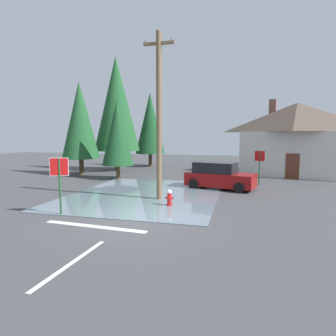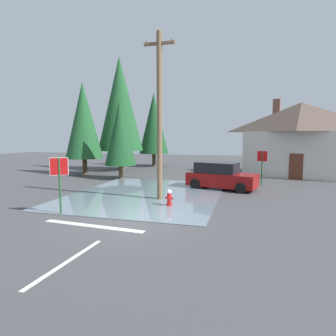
% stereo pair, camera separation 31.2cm
% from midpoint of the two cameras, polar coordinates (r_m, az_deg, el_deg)
% --- Properties ---
extents(ground_plane, '(80.00, 80.00, 0.10)m').
position_cam_midpoint_polar(ground_plane, '(11.92, -6.76, -10.19)').
color(ground_plane, '#424244').
extents(flood_puddle, '(8.25, 10.32, 0.04)m').
position_cam_midpoint_polar(flood_puddle, '(16.62, -3.69, -5.17)').
color(flood_puddle, slate).
rests_on(flood_puddle, ground).
extents(lane_stop_bar, '(4.21, 0.59, 0.01)m').
position_cam_midpoint_polar(lane_stop_bar, '(11.19, -14.03, -11.16)').
color(lane_stop_bar, silver).
rests_on(lane_stop_bar, ground).
extents(lane_center_stripe, '(0.28, 3.16, 0.01)m').
position_cam_midpoint_polar(lane_center_stripe, '(8.42, -18.38, -17.30)').
color(lane_center_stripe, silver).
rests_on(lane_center_stripe, ground).
extents(stop_sign_near, '(0.70, 0.35, 2.45)m').
position_cam_midpoint_polar(stop_sign_near, '(12.88, -20.25, -1.08)').
color(stop_sign_near, '#1E4C28').
rests_on(stop_sign_near, ground).
extents(fire_hydrant, '(0.40, 0.35, 0.81)m').
position_cam_midpoint_polar(fire_hydrant, '(13.75, 0.90, -5.99)').
color(fire_hydrant, red).
rests_on(fire_hydrant, ground).
extents(utility_pole, '(1.60, 0.28, 8.56)m').
position_cam_midpoint_polar(utility_pole, '(14.90, -1.12, 10.66)').
color(utility_pole, brown).
rests_on(utility_pole, ground).
extents(stop_sign_far, '(0.69, 0.30, 2.37)m').
position_cam_midpoint_polar(stop_sign_far, '(20.43, 18.73, 1.41)').
color(stop_sign_far, '#1E4C28').
rests_on(stop_sign_far, ground).
extents(house, '(9.99, 7.34, 6.62)m').
position_cam_midpoint_polar(house, '(26.60, 25.15, 5.44)').
color(house, beige).
rests_on(house, ground).
extents(parked_car, '(4.60, 2.79, 1.69)m').
position_cam_midpoint_polar(parked_car, '(18.49, 10.90, -1.63)').
color(parked_car, maroon).
rests_on(parked_car, ground).
extents(pine_tree_tall_left, '(3.18, 3.18, 7.95)m').
position_cam_midpoint_polar(pine_tree_tall_left, '(25.87, -16.21, 9.09)').
color(pine_tree_tall_left, '#4C3823').
rests_on(pine_tree_tall_left, ground).
extents(pine_tree_mid_left, '(2.43, 2.43, 6.08)m').
position_cam_midpoint_polar(pine_tree_mid_left, '(22.52, -9.18, 6.90)').
color(pine_tree_mid_left, '#4C3823').
rests_on(pine_tree_mid_left, ground).
extents(pine_tree_short_left, '(4.35, 4.35, 10.88)m').
position_cam_midpoint_polar(pine_tree_short_left, '(28.46, -9.28, 12.47)').
color(pine_tree_short_left, '#4C3823').
rests_on(pine_tree_short_left, ground).
extents(pine_tree_far_center, '(3.22, 3.22, 8.04)m').
position_cam_midpoint_polar(pine_tree_far_center, '(31.69, -2.58, 8.88)').
color(pine_tree_far_center, '#4C3823').
rests_on(pine_tree_far_center, ground).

